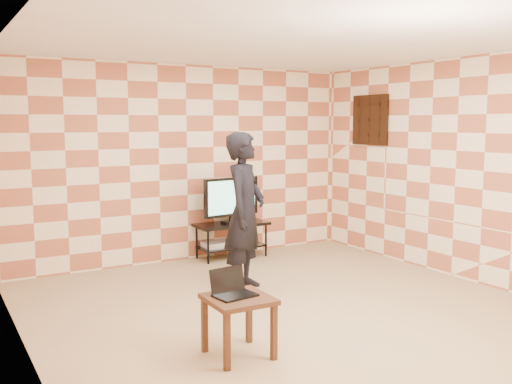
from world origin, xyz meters
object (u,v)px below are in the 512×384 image
Objects in this scene: tv_stand at (232,232)px; side_table at (239,307)px; tv at (231,198)px; person at (245,212)px.

tv_stand is 3.46m from side_table.
side_table is at bearing -116.88° from tv.
tv reaches higher than side_table.
tv is 3.49m from side_table.
tv_stand and side_table have the same top height.
person is (-0.59, -1.46, 0.54)m from tv_stand.
tv reaches higher than tv_stand.
tv_stand is 1.17× the size of tv.
side_table is 0.28× the size of person.
tv_stand is at bearing 63.14° from side_table.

